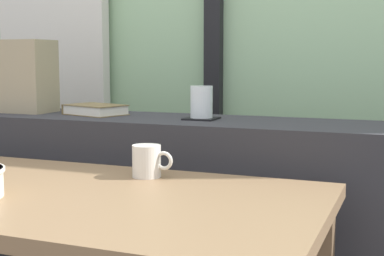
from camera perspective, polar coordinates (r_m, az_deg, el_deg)
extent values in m
cube|color=silver|center=(2.72, -14.04, 11.81)|extent=(0.56, 0.06, 2.50)
cube|color=#2D2D33|center=(1.90, -1.15, -11.41)|extent=(2.80, 0.35, 0.82)
cube|color=#846647|center=(1.37, -12.77, -6.98)|extent=(1.22, 0.65, 0.03)
cube|color=black|center=(1.79, 0.97, 0.97)|extent=(0.10, 0.10, 0.00)
cylinder|color=white|center=(1.79, 0.97, 2.69)|extent=(0.07, 0.07, 0.10)
cylinder|color=#BC3D51|center=(1.79, 0.97, 2.35)|extent=(0.06, 0.06, 0.08)
cube|color=brown|center=(1.97, -9.77, 1.39)|extent=(0.23, 0.19, 0.00)
cube|color=silver|center=(1.97, -9.78, 1.85)|extent=(0.22, 0.18, 0.03)
cube|color=brown|center=(1.97, -9.78, 2.32)|extent=(0.23, 0.19, 0.00)
cube|color=brown|center=(2.04, -11.59, 1.99)|extent=(0.05, 0.13, 0.04)
cube|color=tan|center=(2.16, -17.93, 5.05)|extent=(0.32, 0.14, 0.26)
cylinder|color=silver|center=(1.48, -4.65, -3.37)|extent=(0.08, 0.08, 0.08)
torus|color=silver|center=(1.46, -2.89, -3.34)|extent=(0.05, 0.01, 0.05)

